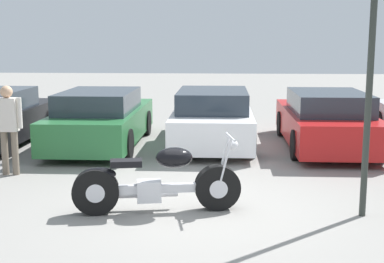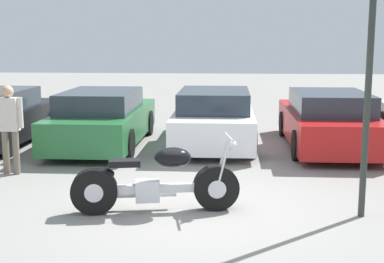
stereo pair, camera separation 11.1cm
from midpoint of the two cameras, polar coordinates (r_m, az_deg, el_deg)
name	(u,v)px [view 1 (the left image)]	position (r m, az deg, el deg)	size (l,w,h in m)	color
ground_plane	(197,208)	(7.86, 0.14, -8.20)	(60.00, 60.00, 0.00)	gray
motorcycle	(156,183)	(7.62, -4.30, -5.45)	(2.38, 0.80, 1.08)	black
parked_car_green	(101,119)	(12.41, -9.89, 1.30)	(1.84, 4.44, 1.29)	#286B38
parked_car_white	(213,118)	(12.40, 1.98, 1.44)	(1.84, 4.44, 1.29)	white
parked_car_red	(326,121)	(12.36, 13.83, 1.13)	(1.84, 4.44, 1.29)	red
lamp_post	(373,27)	(7.52, 18.32, 10.52)	(0.29, 0.29, 3.74)	#2D332D
person_standing	(8,123)	(10.12, -19.31, 0.90)	(0.52, 0.22, 1.62)	#726656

